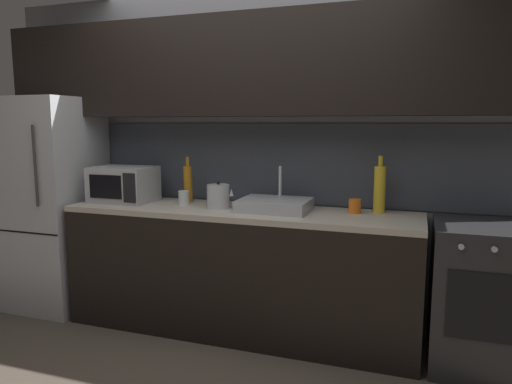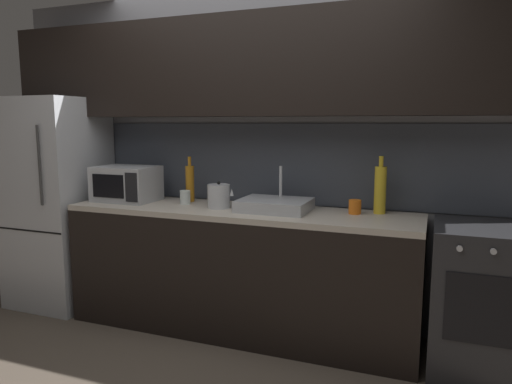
% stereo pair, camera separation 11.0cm
% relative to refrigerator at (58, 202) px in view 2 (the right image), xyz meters
% --- Properties ---
extents(back_wall, '(4.25, 0.44, 2.50)m').
position_rel_refrigerator_xyz_m(back_wall, '(1.64, 0.30, 0.70)').
color(back_wall, slate).
rests_on(back_wall, ground).
extents(counter_run, '(2.51, 0.60, 0.90)m').
position_rel_refrigerator_xyz_m(counter_run, '(1.64, 0.00, -0.40)').
color(counter_run, black).
rests_on(counter_run, ground).
extents(refrigerator, '(0.68, 0.69, 1.70)m').
position_rel_refrigerator_xyz_m(refrigerator, '(0.00, 0.00, 0.00)').
color(refrigerator, '#ADAFB5').
rests_on(refrigerator, ground).
extents(oven_range, '(0.60, 0.62, 0.90)m').
position_rel_refrigerator_xyz_m(oven_range, '(3.23, -0.00, -0.40)').
color(oven_range, '#232326').
rests_on(oven_range, ground).
extents(microwave, '(0.46, 0.35, 0.27)m').
position_rel_refrigerator_xyz_m(microwave, '(0.68, 0.02, 0.18)').
color(microwave, '#A8AAAF').
rests_on(microwave, counter_run).
extents(sink_basin, '(0.48, 0.38, 0.30)m').
position_rel_refrigerator_xyz_m(sink_basin, '(1.89, 0.03, 0.09)').
color(sink_basin, '#ADAFB5').
rests_on(sink_basin, counter_run).
extents(kettle, '(0.20, 0.16, 0.19)m').
position_rel_refrigerator_xyz_m(kettle, '(1.49, -0.01, 0.13)').
color(kettle, '#B7BABF').
rests_on(kettle, counter_run).
extents(wine_bottle_yellow, '(0.08, 0.08, 0.39)m').
position_rel_refrigerator_xyz_m(wine_bottle_yellow, '(2.59, 0.19, 0.21)').
color(wine_bottle_yellow, gold).
rests_on(wine_bottle_yellow, counter_run).
extents(wine_bottle_amber, '(0.07, 0.07, 0.35)m').
position_rel_refrigerator_xyz_m(wine_bottle_amber, '(1.16, 0.17, 0.19)').
color(wine_bottle_amber, '#B27019').
rests_on(wine_bottle_amber, counter_run).
extents(mug_orange, '(0.08, 0.08, 0.10)m').
position_rel_refrigerator_xyz_m(mug_orange, '(2.43, 0.11, 0.10)').
color(mug_orange, orange).
rests_on(mug_orange, counter_run).
extents(mug_clear, '(0.08, 0.08, 0.10)m').
position_rel_refrigerator_xyz_m(mug_clear, '(1.18, 0.04, 0.10)').
color(mug_clear, silver).
rests_on(mug_clear, counter_run).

